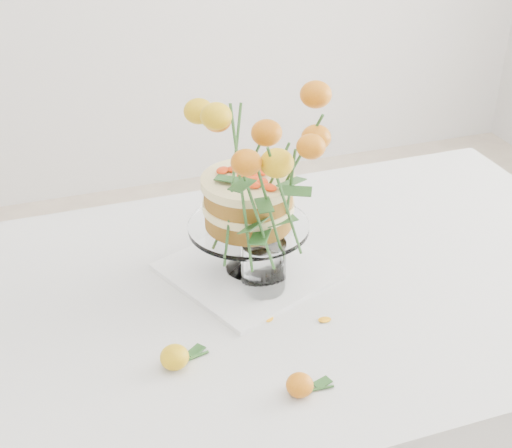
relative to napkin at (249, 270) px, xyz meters
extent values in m
cube|color=tan|center=(0.11, -0.07, -0.03)|extent=(1.40, 0.90, 0.04)
cylinder|color=tan|center=(-0.51, 0.30, -0.41)|extent=(0.06, 0.06, 0.71)
cylinder|color=tan|center=(0.73, 0.30, -0.41)|extent=(0.06, 0.06, 0.71)
cube|color=white|center=(0.11, -0.07, -0.01)|extent=(1.42, 0.92, 0.01)
cube|color=white|center=(0.11, 0.39, -0.11)|extent=(1.42, 0.01, 0.20)
cube|color=white|center=(0.00, 0.00, 0.00)|extent=(0.40, 0.40, 0.01)
cylinder|color=white|center=(0.00, 0.00, 0.06)|extent=(0.02, 0.02, 0.08)
cylinder|color=white|center=(0.00, 0.00, 0.11)|extent=(0.25, 0.25, 0.01)
cylinder|color=#945F21|center=(0.00, 0.00, 0.13)|extent=(0.18, 0.18, 0.04)
cylinder|color=#FFE1A4|center=(0.00, 0.00, 0.16)|extent=(0.19, 0.19, 0.02)
cylinder|color=#945F21|center=(0.00, 0.00, 0.18)|extent=(0.18, 0.18, 0.04)
cylinder|color=#FFE1A4|center=(0.00, 0.00, 0.21)|extent=(0.19, 0.19, 0.02)
cylinder|color=white|center=(0.01, -0.08, 0.00)|extent=(0.07, 0.07, 0.01)
cylinder|color=white|center=(0.01, -0.08, 0.06)|extent=(0.09, 0.09, 0.10)
ellipsoid|color=gold|center=(-0.22, -0.24, 0.02)|extent=(0.05, 0.05, 0.04)
cylinder|color=#2C5A24|center=(-0.18, -0.23, 0.00)|extent=(0.06, 0.02, 0.01)
ellipsoid|color=#C06109|center=(-0.04, -0.37, 0.01)|extent=(0.05, 0.05, 0.04)
cylinder|color=#2C5A24|center=(0.00, -0.38, 0.00)|extent=(0.06, 0.01, 0.00)
ellipsoid|color=#FFA510|center=(-0.01, -0.17, 0.00)|extent=(0.03, 0.02, 0.00)
ellipsoid|color=#FFA510|center=(0.09, -0.21, 0.00)|extent=(0.03, 0.02, 0.00)
camera|label=1|loc=(-0.39, -1.19, 0.85)|focal=50.00mm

